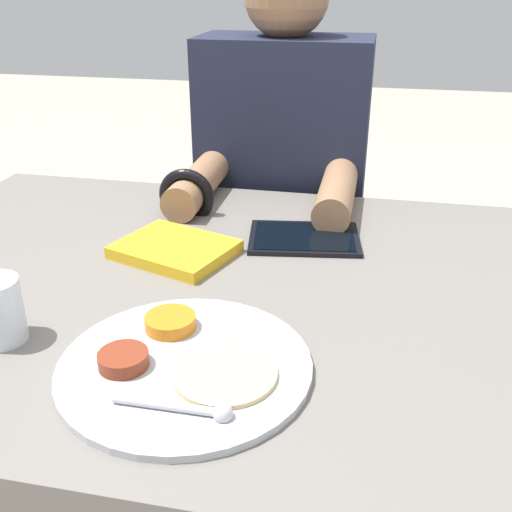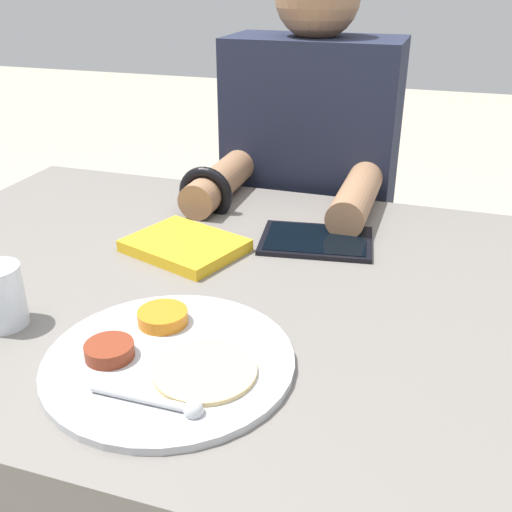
% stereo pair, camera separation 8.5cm
% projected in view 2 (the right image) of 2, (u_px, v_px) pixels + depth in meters
% --- Properties ---
extents(dining_table, '(1.27, 0.84, 0.76)m').
position_uv_depth(dining_table, '(246.00, 469.00, 1.07)').
color(dining_table, slate).
rests_on(dining_table, ground_plane).
extents(thali_tray, '(0.30, 0.30, 0.03)m').
position_uv_depth(thali_tray, '(168.00, 358.00, 0.72)').
color(thali_tray, '#B7BABF').
rests_on(thali_tray, dining_table).
extents(red_notebook, '(0.22, 0.19, 0.02)m').
position_uv_depth(red_notebook, '(185.00, 246.00, 1.01)').
color(red_notebook, silver).
rests_on(red_notebook, dining_table).
extents(tablet_device, '(0.21, 0.16, 0.01)m').
position_uv_depth(tablet_device, '(316.00, 240.00, 1.04)').
color(tablet_device, black).
rests_on(tablet_device, dining_table).
extents(person_diner, '(0.38, 0.46, 1.23)m').
position_uv_depth(person_diner, '(307.00, 245.00, 1.46)').
color(person_diner, black).
rests_on(person_diner, ground_plane).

